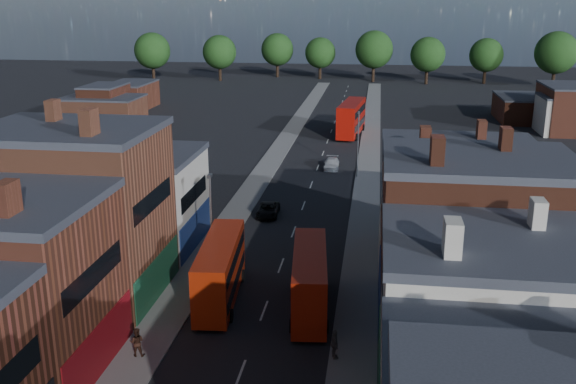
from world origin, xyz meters
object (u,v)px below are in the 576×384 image
(bus_2, at_px, (351,118))
(bus_0, at_px, (220,269))
(ped_1, at_px, (137,342))
(ped_3, at_px, (335,344))
(car_3, at_px, (332,164))
(bus_1, at_px, (310,280))
(car_2, at_px, (268,210))

(bus_2, bearing_deg, bus_0, -90.16)
(ped_1, xyz_separation_m, ped_3, (11.94, 1.36, 0.02))
(ped_3, bearing_deg, ped_1, 77.01)
(car_3, distance_m, ped_1, 47.56)
(bus_0, distance_m, bus_2, 60.22)
(car_3, bearing_deg, bus_0, -98.76)
(car_3, distance_m, ped_3, 45.58)
(bus_0, relative_size, ped_3, 5.58)
(bus_1, xyz_separation_m, car_3, (-1.32, 39.17, -1.67))
(bus_2, distance_m, ped_1, 68.90)
(bus_0, distance_m, bus_1, 6.57)
(bus_1, height_order, bus_2, bus_2)
(bus_2, height_order, ped_3, bus_2)
(car_3, bearing_deg, ped_1, -101.23)
(bus_2, relative_size, ped_3, 6.72)
(car_2, height_order, car_3, car_3)
(bus_0, distance_m, car_2, 19.08)
(bus_2, relative_size, car_2, 2.79)
(bus_2, xyz_separation_m, ped_3, (1.99, -66.79, -1.82))
(bus_0, height_order, car_3, bus_0)
(car_2, distance_m, car_3, 20.12)
(bus_0, xyz_separation_m, ped_1, (-3.20, -8.31, -1.35))
(bus_2, bearing_deg, car_2, -92.78)
(car_3, height_order, ped_1, ped_1)
(car_2, height_order, ped_3, ped_3)
(bus_0, relative_size, ped_1, 5.68)
(bus_1, height_order, car_2, bus_1)
(ped_3, bearing_deg, bus_0, 32.01)
(bus_1, xyz_separation_m, ped_3, (2.20, -6.27, -1.27))
(car_2, height_order, ped_1, ped_1)
(bus_1, height_order, ped_1, bus_1)
(bus_1, distance_m, car_2, 20.73)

